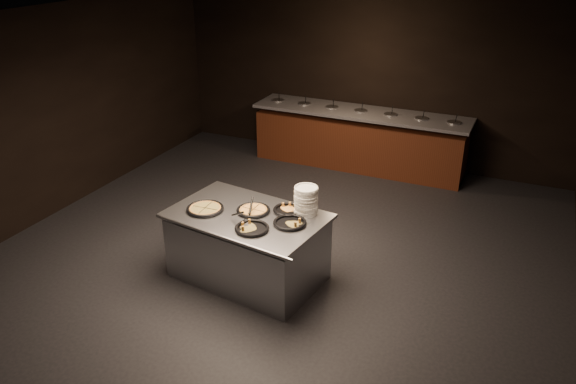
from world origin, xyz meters
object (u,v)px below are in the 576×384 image
object	(u,v)px
serving_counter	(248,247)
pan_veggie_whole	(205,209)
pan_cheese_whole	(253,210)
plate_stack	(306,200)

from	to	relation	value
serving_counter	pan_veggie_whole	world-z (taller)	pan_veggie_whole
serving_counter	pan_cheese_whole	bearing A→B (deg)	75.15
serving_counter	pan_veggie_whole	bearing A→B (deg)	-159.80
serving_counter	pan_veggie_whole	distance (m)	0.68
serving_counter	plate_stack	world-z (taller)	plate_stack
serving_counter	pan_cheese_whole	distance (m)	0.47
pan_veggie_whole	pan_cheese_whole	distance (m)	0.56
plate_stack	pan_cheese_whole	xyz separation A→B (m)	(-0.57, -0.22, -0.14)
pan_cheese_whole	pan_veggie_whole	bearing A→B (deg)	-159.42
plate_stack	pan_cheese_whole	world-z (taller)	plate_stack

